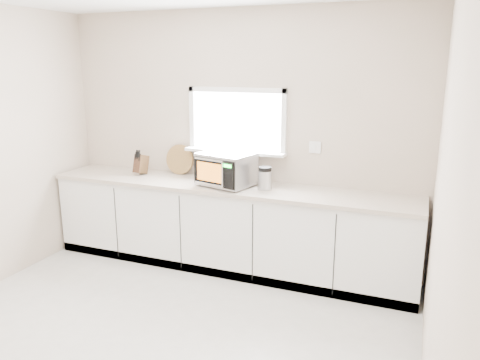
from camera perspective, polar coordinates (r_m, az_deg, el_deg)
The scene contains 8 objects.
ground at distance 3.87m, azimuth -12.16°, elevation -20.00°, with size 4.00×4.00×0.00m, color beige.
back_wall at distance 5.04m, azimuth -0.32°, elevation 5.13°, with size 4.00×0.17×2.70m.
cabinets at distance 5.01m, azimuth -1.59°, elevation -5.86°, with size 3.92×0.60×0.88m, color white.
countertop at distance 4.86m, azimuth -1.67°, elevation -0.80°, with size 3.92×0.64×0.04m, color beige.
microwave at distance 4.78m, azimuth -1.71°, elevation 1.37°, with size 0.61×0.52×0.34m.
knife_block at distance 5.39m, azimuth -11.99°, elevation 1.96°, with size 0.12×0.21×0.29m.
cutting_board at distance 5.33m, azimuth -7.36°, elevation 2.51°, with size 0.34×0.34×0.02m, color olive.
coffee_grinder at distance 4.66m, azimuth 3.05°, elevation 0.24°, with size 0.15×0.15×0.23m.
Camera 1 is at (1.87, -2.62, 2.16)m, focal length 35.00 mm.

